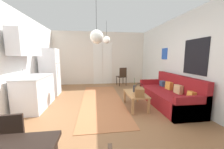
# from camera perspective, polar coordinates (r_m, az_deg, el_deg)

# --- Properties ---
(ground_plane) EXTENTS (5.26, 7.64, 0.10)m
(ground_plane) POSITION_cam_1_polar(r_m,az_deg,el_deg) (3.61, -2.60, -16.41)
(ground_plane) COLOR #8E603D
(wall_back) EXTENTS (4.86, 0.13, 2.68)m
(wall_back) POSITION_cam_1_polar(r_m,az_deg,el_deg) (6.85, -5.33, 7.03)
(wall_back) COLOR silver
(wall_back) RESTS_ON ground_plane
(wall_right) EXTENTS (0.12, 7.24, 2.68)m
(wall_right) POSITION_cam_1_polar(r_m,az_deg,el_deg) (4.22, 31.54, 5.47)
(wall_right) COLOR silver
(wall_right) RESTS_ON ground_plane
(wall_left) EXTENTS (0.12, 7.24, 2.68)m
(wall_left) POSITION_cam_1_polar(r_m,az_deg,el_deg) (3.89, -40.43, 4.63)
(wall_left) COLOR white
(wall_left) RESTS_ON ground_plane
(area_rug) EXTENTS (1.28, 3.75, 0.01)m
(area_rug) POSITION_cam_1_polar(r_m,az_deg,el_deg) (4.38, -4.44, -11.16)
(area_rug) COLOR #B26B42
(area_rug) RESTS_ON ground_plane
(couch) EXTENTS (0.87, 2.16, 0.89)m
(couch) POSITION_cam_1_polar(r_m,az_deg,el_deg) (4.28, 23.84, -8.51)
(couch) COLOR maroon
(couch) RESTS_ON ground_plane
(coffee_table) EXTENTS (0.50, 0.95, 0.42)m
(coffee_table) POSITION_cam_1_polar(r_m,az_deg,el_deg) (3.76, 10.31, -8.80)
(coffee_table) COLOR #B27F4C
(coffee_table) RESTS_ON ground_plane
(bamboo_vase) EXTENTS (0.08, 0.08, 0.41)m
(bamboo_vase) POSITION_cam_1_polar(r_m,az_deg,el_deg) (3.83, 9.79, -6.08)
(bamboo_vase) COLOR #2D2D33
(bamboo_vase) RESTS_ON coffee_table
(handbag) EXTENTS (0.30, 0.38, 0.34)m
(handbag) POSITION_cam_1_polar(r_m,az_deg,el_deg) (3.45, 11.92, -7.47)
(handbag) COLOR brown
(handbag) RESTS_ON coffee_table
(dining_chair_near) EXTENTS (0.46, 0.44, 0.91)m
(dining_chair_near) POSITION_cam_1_polar(r_m,az_deg,el_deg) (1.86, -38.28, -24.03)
(dining_chair_near) COLOR black
(dining_chair_near) RESTS_ON ground_plane
(refrigerator) EXTENTS (0.60, 0.59, 1.72)m
(refrigerator) POSITION_cam_1_polar(r_m,az_deg,el_deg) (5.34, -25.49, 0.99)
(refrigerator) COLOR white
(refrigerator) RESTS_ON ground_plane
(kitchen_counter) EXTENTS (0.65, 1.33, 2.11)m
(kitchen_counter) POSITION_cam_1_polar(r_m,az_deg,el_deg) (4.20, -31.32, -2.11)
(kitchen_counter) COLOR silver
(kitchen_counter) RESTS_ON ground_plane
(accent_chair) EXTENTS (0.51, 0.49, 0.89)m
(accent_chair) POSITION_cam_1_polar(r_m,az_deg,el_deg) (6.43, 4.42, -0.49)
(accent_chair) COLOR #382619
(accent_chair) RESTS_ON ground_plane
(pendant_lamp_near) EXTENTS (0.28, 0.28, 0.98)m
(pendant_lamp_near) POSITION_cam_1_polar(r_m,az_deg,el_deg) (2.83, -6.78, 16.14)
(pendant_lamp_near) COLOR black
(pendant_lamp_far) EXTENTS (0.26, 0.26, 0.78)m
(pendant_lamp_far) POSITION_cam_1_polar(r_m,az_deg,el_deg) (4.80, -2.45, 14.99)
(pendant_lamp_far) COLOR black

